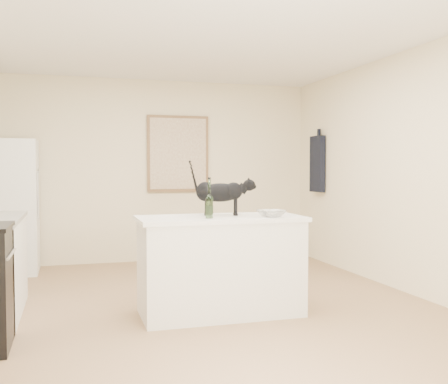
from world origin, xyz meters
TOP-DOWN VIEW (x-y plane):
  - floor at (0.00, 0.00)m, footprint 5.50×5.50m
  - ceiling at (0.00, 0.00)m, footprint 5.50×5.50m
  - wall_back at (0.00, 2.75)m, footprint 4.50×0.00m
  - wall_front at (0.00, -2.75)m, footprint 4.50×0.00m
  - wall_right at (2.25, 0.00)m, footprint 0.00×5.50m
  - island_base at (0.10, -0.20)m, footprint 1.44×0.67m
  - island_top at (0.10, -0.20)m, footprint 1.50×0.70m
  - fridge at (-1.95, 2.35)m, footprint 0.68×0.68m
  - artwork_frame at (0.30, 2.72)m, footprint 0.90×0.03m
  - artwork_canvas at (0.30, 2.70)m, footprint 0.82×0.00m
  - hanging_garment at (2.19, 2.05)m, footprint 0.08×0.34m
  - black_cat at (0.13, -0.10)m, footprint 0.57×0.29m
  - wine_bottle at (-0.04, -0.34)m, footprint 0.08×0.08m
  - glass_bowl at (0.53, -0.38)m, footprint 0.27×0.27m
  - fridge_paper at (-1.60, 2.47)m, footprint 0.03×0.13m

SIDE VIEW (x-z plane):
  - floor at x=0.00m, z-range 0.00..0.00m
  - island_base at x=0.10m, z-range 0.00..0.86m
  - fridge at x=-1.95m, z-range 0.00..1.70m
  - island_top at x=0.10m, z-range 0.86..0.90m
  - glass_bowl at x=0.53m, z-range 0.90..0.96m
  - wine_bottle at x=-0.04m, z-range 0.90..1.21m
  - black_cat at x=0.13m, z-range 0.90..1.28m
  - fridge_paper at x=-1.60m, z-range 1.16..1.33m
  - wall_back at x=0.00m, z-range -0.95..3.55m
  - wall_front at x=0.00m, z-range -0.95..3.55m
  - wall_right at x=2.25m, z-range -1.45..4.05m
  - hanging_garment at x=2.19m, z-range 1.00..1.80m
  - artwork_frame at x=0.30m, z-range 1.00..2.10m
  - artwork_canvas at x=0.30m, z-range 1.04..2.06m
  - ceiling at x=0.00m, z-range 2.60..2.60m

